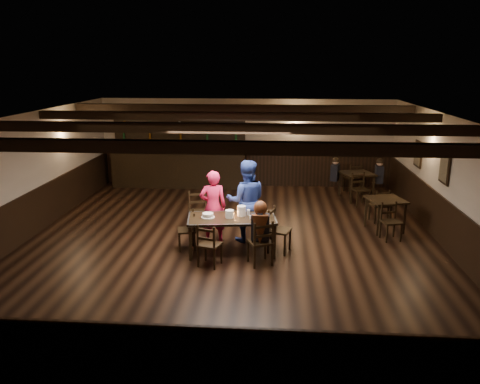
# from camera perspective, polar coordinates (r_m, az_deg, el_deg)

# --- Properties ---
(ground) EXTENTS (10.00, 10.00, 0.00)m
(ground) POSITION_cam_1_polar(r_m,az_deg,el_deg) (10.14, -1.09, -6.18)
(ground) COLOR black
(ground) RESTS_ON ground
(room_shell) EXTENTS (9.02, 10.02, 2.71)m
(room_shell) POSITION_cam_1_polar(r_m,az_deg,el_deg) (9.67, -1.06, 3.56)
(room_shell) COLOR beige
(room_shell) RESTS_ON ground
(dining_table) EXTENTS (1.85, 1.09, 0.75)m
(dining_table) POSITION_cam_1_polar(r_m,az_deg,el_deg) (9.40, -1.01, -3.49)
(dining_table) COLOR black
(dining_table) RESTS_ON ground
(chair_near_left) EXTENTS (0.49, 0.48, 0.85)m
(chair_near_left) POSITION_cam_1_polar(r_m,az_deg,el_deg) (8.82, -3.92, -6.14)
(chair_near_left) COLOR black
(chair_near_left) RESTS_ON ground
(chair_near_right) EXTENTS (0.55, 0.54, 0.90)m
(chair_near_right) POSITION_cam_1_polar(r_m,az_deg,el_deg) (8.86, 2.66, -5.80)
(chair_near_right) COLOR black
(chair_near_right) RESTS_ON ground
(chair_end_left) EXTENTS (0.44, 0.46, 0.81)m
(chair_end_left) POSITION_cam_1_polar(r_m,az_deg,el_deg) (9.72, -6.13, -4.25)
(chair_end_left) COLOR black
(chair_end_left) RESTS_ON ground
(chair_end_right) EXTENTS (0.52, 0.54, 0.92)m
(chair_end_right) POSITION_cam_1_polar(r_m,az_deg,el_deg) (9.54, 4.39, -4.18)
(chair_end_right) COLOR black
(chair_end_right) RESTS_ON ground
(chair_far_pushed) EXTENTS (0.53, 0.52, 0.93)m
(chair_far_pushed) POSITION_cam_1_polar(r_m,az_deg,el_deg) (10.73, -5.11, -1.94)
(chair_far_pushed) COLOR black
(chair_far_pushed) RESTS_ON ground
(woman_pink) EXTENTS (0.64, 0.49, 1.57)m
(woman_pink) POSITION_cam_1_polar(r_m,az_deg,el_deg) (9.97, -3.31, -1.79)
(woman_pink) COLOR #FB3268
(woman_pink) RESTS_ON ground
(man_blue) EXTENTS (0.93, 0.76, 1.78)m
(man_blue) POSITION_cam_1_polar(r_m,az_deg,el_deg) (9.99, 0.78, -1.10)
(man_blue) COLOR navy
(man_blue) RESTS_ON ground
(seated_person) EXTENTS (0.34, 0.51, 0.84)m
(seated_person) POSITION_cam_1_polar(r_m,az_deg,el_deg) (8.80, 2.49, -3.79)
(seated_person) COLOR black
(seated_person) RESTS_ON ground
(cake) EXTENTS (0.27, 0.27, 0.09)m
(cake) POSITION_cam_1_polar(r_m,az_deg,el_deg) (9.38, -3.93, -2.87)
(cake) COLOR white
(cake) RESTS_ON dining_table
(plate_stack_a) EXTENTS (0.17, 0.17, 0.16)m
(plate_stack_a) POSITION_cam_1_polar(r_m,az_deg,el_deg) (9.33, -1.28, -2.68)
(plate_stack_a) COLOR white
(plate_stack_a) RESTS_ON dining_table
(plate_stack_b) EXTENTS (0.18, 0.18, 0.21)m
(plate_stack_b) POSITION_cam_1_polar(r_m,az_deg,el_deg) (9.44, 0.19, -2.30)
(plate_stack_b) COLOR white
(plate_stack_b) RESTS_ON dining_table
(tea_light) EXTENTS (0.05, 0.05, 0.06)m
(tea_light) POSITION_cam_1_polar(r_m,az_deg,el_deg) (9.48, -0.82, -2.75)
(tea_light) COLOR #A5A8AD
(tea_light) RESTS_ON dining_table
(salt_shaker) EXTENTS (0.03, 0.03, 0.08)m
(salt_shaker) POSITION_cam_1_polar(r_m,az_deg,el_deg) (9.27, 1.23, -3.07)
(salt_shaker) COLOR silver
(salt_shaker) RESTS_ON dining_table
(pepper_shaker) EXTENTS (0.03, 0.03, 0.08)m
(pepper_shaker) POSITION_cam_1_polar(r_m,az_deg,el_deg) (9.36, 1.52, -2.88)
(pepper_shaker) COLOR #A5A8AD
(pepper_shaker) RESTS_ON dining_table
(drink_glass) EXTENTS (0.07, 0.07, 0.11)m
(drink_glass) POSITION_cam_1_polar(r_m,az_deg,el_deg) (9.52, 1.04, -2.47)
(drink_glass) COLOR silver
(drink_glass) RESTS_ON dining_table
(menu_red) EXTENTS (0.37, 0.30, 0.00)m
(menu_red) POSITION_cam_1_polar(r_m,az_deg,el_deg) (9.33, 2.42, -3.19)
(menu_red) COLOR maroon
(menu_red) RESTS_ON dining_table
(menu_blue) EXTENTS (0.32, 0.27, 0.00)m
(menu_blue) POSITION_cam_1_polar(r_m,az_deg,el_deg) (9.51, 2.57, -2.83)
(menu_blue) COLOR #101854
(menu_blue) RESTS_ON dining_table
(bar_counter) EXTENTS (4.30, 0.70, 2.20)m
(bar_counter) POSITION_cam_1_polar(r_m,az_deg,el_deg) (14.72, -7.42, 3.49)
(bar_counter) COLOR black
(bar_counter) RESTS_ON ground
(back_table_a) EXTENTS (0.94, 0.94, 0.75)m
(back_table_a) POSITION_cam_1_polar(r_m,az_deg,el_deg) (11.18, 17.34, -1.32)
(back_table_a) COLOR black
(back_table_a) RESTS_ON ground
(back_table_b) EXTENTS (1.06, 1.06, 0.75)m
(back_table_b) POSITION_cam_1_polar(r_m,az_deg,el_deg) (13.64, 14.06, 1.88)
(back_table_b) COLOR black
(back_table_b) RESTS_ON ground
(bg_patron_left) EXTENTS (0.30, 0.37, 0.68)m
(bg_patron_left) POSITION_cam_1_polar(r_m,az_deg,el_deg) (13.72, 11.53, 2.76)
(bg_patron_left) COLOR black
(bg_patron_left) RESTS_ON ground
(bg_patron_right) EXTENTS (0.23, 0.35, 0.70)m
(bg_patron_right) POSITION_cam_1_polar(r_m,az_deg,el_deg) (13.74, 16.62, 2.50)
(bg_patron_right) COLOR black
(bg_patron_right) RESTS_ON ground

